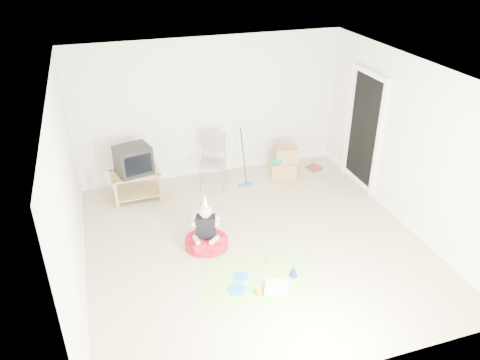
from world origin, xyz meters
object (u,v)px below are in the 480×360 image
object	(u,v)px
folding_chair	(213,163)
seated_woman	(206,237)
tv_stand	(136,183)
birthday_cake	(277,289)
cardboard_boxes	(284,163)
crt_tv	(133,160)

from	to	relation	value
folding_chair	seated_woman	distance (m)	1.90
tv_stand	birthday_cake	bearing A→B (deg)	-64.20
seated_woman	birthday_cake	bearing A→B (deg)	-61.98
birthday_cake	cardboard_boxes	bearing A→B (deg)	66.02
tv_stand	crt_tv	size ratio (longest dim) A/B	1.49
tv_stand	folding_chair	xyz separation A→B (m)	(1.39, -0.01, 0.19)
seated_woman	birthday_cake	world-z (taller)	seated_woman
crt_tv	cardboard_boxes	size ratio (longest dim) A/B	0.94
cardboard_boxes	birthday_cake	size ratio (longest dim) A/B	1.56
tv_stand	cardboard_boxes	bearing A→B (deg)	-0.40
tv_stand	seated_woman	xyz separation A→B (m)	(0.81, -1.79, -0.10)
seated_woman	birthday_cake	size ratio (longest dim) A/B	2.38
folding_chair	cardboard_boxes	size ratio (longest dim) A/B	1.68
cardboard_boxes	birthday_cake	world-z (taller)	cardboard_boxes
tv_stand	cardboard_boxes	world-z (taller)	cardboard_boxes
seated_woman	birthday_cake	xyz separation A→B (m)	(0.64, -1.21, -0.16)
crt_tv	folding_chair	xyz separation A→B (m)	(1.39, -0.01, -0.26)
folding_chair	birthday_cake	bearing A→B (deg)	-88.84
folding_chair	cardboard_boxes	xyz separation A→B (m)	(1.39, -0.01, -0.20)
tv_stand	seated_woman	size ratio (longest dim) A/B	0.92
crt_tv	birthday_cake	world-z (taller)	crt_tv
crt_tv	folding_chair	bearing A→B (deg)	-15.32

